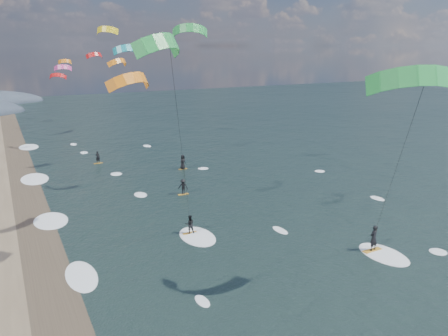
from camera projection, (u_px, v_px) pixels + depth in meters
name	position (u px, v px, depth m)	size (l,w,h in m)	color
wet_sand_strip	(61.00, 326.00, 23.68)	(3.00, 240.00, 0.00)	#382D23
kitesurfer_near_a	(416.00, 116.00, 23.63)	(8.21, 9.23, 14.30)	#BA7F20
kitesurfer_near_b	(180.00, 119.00, 28.03)	(6.94, 8.85, 15.85)	#BA7F20
far_kitesurfers	(167.00, 171.00, 49.96)	(9.81, 17.32, 1.81)	#BA7F20
bg_kite_field	(100.00, 58.00, 64.44)	(13.77, 74.24, 9.12)	red
shoreline_surf	(70.00, 280.00, 28.27)	(2.40, 79.40, 0.11)	white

